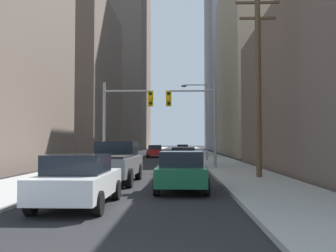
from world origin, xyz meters
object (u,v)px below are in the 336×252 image
object	(u,v)px
traffic_signal_near_left	(125,111)
pickup_truck_grey	(114,163)
sedan_black	(182,149)
sedan_white	(79,180)
sedan_maroon	(182,158)
sedan_red	(155,151)
sedan_green	(181,171)
traffic_signal_near_right	(194,111)

from	to	relation	value
traffic_signal_near_left	pickup_truck_grey	bearing A→B (deg)	-85.01
pickup_truck_grey	sedan_black	size ratio (longest dim) A/B	1.28
sedan_white	sedan_black	world-z (taller)	same
traffic_signal_near_left	sedan_maroon	bearing A→B (deg)	12.49
sedan_maroon	sedan_red	distance (m)	20.23
sedan_red	traffic_signal_near_left	world-z (taller)	traffic_signal_near_left
sedan_white	sedan_maroon	size ratio (longest dim) A/B	0.99
pickup_truck_grey	sedan_black	xyz separation A→B (m)	(3.29, 39.62, -0.16)
sedan_white	sedan_green	bearing A→B (deg)	50.46
sedan_maroon	sedan_black	xyz separation A→B (m)	(0.09, 30.24, 0.00)
sedan_red	sedan_black	world-z (taller)	same
sedan_white	sedan_black	distance (m)	46.18
sedan_green	traffic_signal_near_left	size ratio (longest dim) A/B	0.70
traffic_signal_near_right	traffic_signal_near_left	bearing A→B (deg)	180.00
pickup_truck_grey	traffic_signal_near_left	size ratio (longest dim) A/B	0.91
pickup_truck_grey	sedan_green	xyz separation A→B (m)	(3.11, -2.84, -0.16)
sedan_green	traffic_signal_near_left	distance (m)	12.42
pickup_truck_grey	sedan_red	bearing A→B (deg)	90.23
sedan_maroon	traffic_signal_near_right	bearing A→B (deg)	-48.50
traffic_signal_near_left	traffic_signal_near_right	bearing A→B (deg)	-0.00
sedan_maroon	traffic_signal_near_right	size ratio (longest dim) A/B	0.71
pickup_truck_grey	traffic_signal_near_left	bearing A→B (deg)	94.99
pickup_truck_grey	sedan_red	xyz separation A→B (m)	(-0.12, 29.34, -0.16)
pickup_truck_grey	sedan_maroon	size ratio (longest dim) A/B	1.28
sedan_red	sedan_black	distance (m)	10.83
traffic_signal_near_left	traffic_signal_near_right	size ratio (longest dim) A/B	1.00
traffic_signal_near_left	sedan_red	bearing A→B (deg)	88.28
traffic_signal_near_right	sedan_white	bearing A→B (deg)	-104.38
sedan_black	traffic_signal_near_right	xyz separation A→B (m)	(0.68, -31.11, 3.25)
sedan_black	traffic_signal_near_right	distance (m)	31.29
pickup_truck_grey	sedan_maroon	world-z (taller)	pickup_truck_grey
sedan_red	traffic_signal_near_right	size ratio (longest dim) A/B	0.71
sedan_maroon	sedan_white	bearing A→B (deg)	-100.95
sedan_green	sedan_maroon	distance (m)	12.22
sedan_maroon	pickup_truck_grey	bearing A→B (deg)	-108.81
sedan_green	traffic_signal_near_left	xyz separation A→B (m)	(-3.85, 11.35, 3.26)
sedan_white	traffic_signal_near_right	xyz separation A→B (m)	(3.84, 14.96, 3.25)
sedan_green	sedan_red	bearing A→B (deg)	95.73
pickup_truck_grey	sedan_black	bearing A→B (deg)	85.25
pickup_truck_grey	sedan_green	distance (m)	4.22
sedan_red	traffic_signal_near_left	size ratio (longest dim) A/B	0.71
sedan_white	sedan_green	world-z (taller)	same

